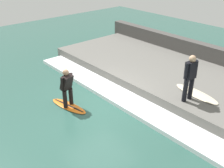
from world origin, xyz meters
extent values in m
plane|color=#2D564C|center=(0.00, 0.00, 0.00)|extent=(28.00, 28.00, 0.00)
cube|color=#66635E|center=(3.66, 0.00, 0.25)|extent=(4.40, 10.89, 0.51)
cube|color=#474442|center=(6.11, 0.00, 0.61)|extent=(0.50, 11.43, 1.22)
cube|color=white|center=(0.93, 0.00, 0.08)|extent=(1.05, 10.35, 0.16)
ellipsoid|color=orange|center=(-0.92, 0.69, 0.03)|extent=(0.79, 1.74, 0.06)
ellipsoid|color=black|center=(-0.92, 0.69, 0.06)|extent=(0.39, 1.53, 0.01)
cylinder|color=black|center=(-1.07, 0.66, 0.39)|extent=(0.16, 0.16, 0.67)
cylinder|color=black|center=(-0.77, 0.71, 0.39)|extent=(0.16, 0.16, 0.67)
cube|color=black|center=(-0.92, 0.69, 1.02)|extent=(0.46, 0.47, 0.63)
sphere|color=#A87A5B|center=(-0.92, 0.69, 1.42)|extent=(0.23, 0.23, 0.23)
cylinder|color=black|center=(-1.14, 0.64, 1.06)|extent=(0.11, 0.19, 0.53)
cylinder|color=black|center=(-0.70, 0.73, 1.06)|extent=(0.11, 0.19, 0.53)
cylinder|color=black|center=(2.23, -2.39, 0.93)|extent=(0.16, 0.16, 0.85)
cylinder|color=black|center=(1.92, -2.37, 0.93)|extent=(0.16, 0.16, 0.85)
cube|color=black|center=(2.08, -2.38, 1.66)|extent=(0.41, 0.27, 0.61)
sphere|color=tan|center=(2.08, -2.38, 2.07)|extent=(0.23, 0.23, 0.23)
cylinder|color=black|center=(2.30, -2.40, 1.70)|extent=(0.11, 0.12, 0.54)
cylinder|color=black|center=(1.85, -2.36, 1.70)|extent=(0.11, 0.12, 0.54)
ellipsoid|color=beige|center=(2.67, -2.39, 0.54)|extent=(0.77, 1.91, 0.06)
camera|label=1|loc=(-5.19, -6.68, 5.24)|focal=42.00mm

